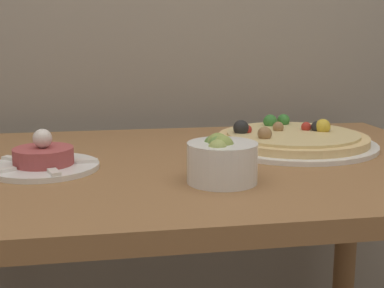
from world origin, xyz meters
TOP-DOWN VIEW (x-y plane):
  - dining_table at (0.00, 0.37)m, footprint 1.12×0.74m
  - pizza_plate at (0.25, 0.46)m, footprint 0.37×0.37m
  - tartare_plate at (-0.28, 0.35)m, footprint 0.20×0.20m
  - small_bowl at (0.03, 0.21)m, footprint 0.12×0.12m

SIDE VIEW (x-z plane):
  - dining_table at x=0.00m, z-range 0.27..1.06m
  - pizza_plate at x=0.25m, z-range 0.77..0.83m
  - tartare_plate at x=-0.28m, z-range 0.77..0.84m
  - small_bowl at x=0.03m, z-range 0.79..0.87m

